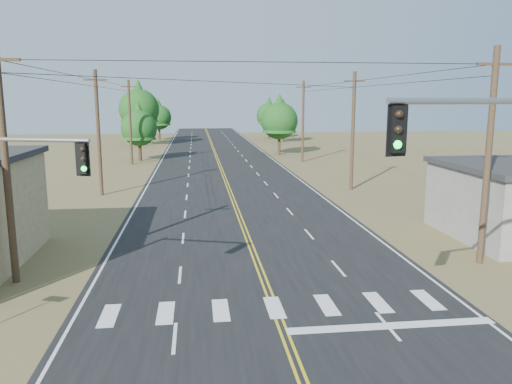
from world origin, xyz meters
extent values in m
cube|color=black|center=(0.00, 30.00, 0.01)|extent=(15.00, 200.00, 0.02)
cylinder|color=#4C3826|center=(-10.50, 12.00, 5.00)|extent=(0.30, 0.30, 10.00)
cylinder|color=#4C3826|center=(-10.50, 32.00, 5.00)|extent=(0.30, 0.30, 10.00)
cube|color=#4C3826|center=(-10.50, 32.00, 9.20)|extent=(1.80, 0.12, 0.12)
cylinder|color=#4C3826|center=(-10.50, 52.00, 5.00)|extent=(0.30, 0.30, 10.00)
cube|color=#4C3826|center=(-10.50, 52.00, 9.20)|extent=(1.80, 0.12, 0.12)
cylinder|color=#4C3826|center=(10.50, 12.00, 5.00)|extent=(0.30, 0.30, 10.00)
cube|color=#4C3826|center=(10.50, 12.00, 9.20)|extent=(1.80, 0.12, 0.12)
cylinder|color=#4C3826|center=(10.50, 32.00, 5.00)|extent=(0.30, 0.30, 10.00)
cube|color=#4C3826|center=(10.50, 32.00, 9.20)|extent=(1.80, 0.12, 0.12)
cylinder|color=#4C3826|center=(10.50, 52.00, 5.00)|extent=(0.30, 0.30, 10.00)
cube|color=#4C3826|center=(10.50, 52.00, 9.20)|extent=(1.80, 0.12, 0.12)
cylinder|color=gray|center=(-8.58, 7.99, 6.35)|extent=(4.88, 1.67, 0.14)
cube|color=black|center=(-6.42, 7.31, 5.77)|extent=(0.38, 0.35, 0.98)
sphere|color=black|center=(-6.37, 7.15, 6.08)|extent=(0.18, 0.18, 0.18)
sphere|color=black|center=(-6.37, 7.15, 5.77)|extent=(0.18, 0.18, 0.18)
sphere|color=#0CE533|center=(-6.37, 7.15, 5.46)|extent=(0.18, 0.18, 0.18)
cylinder|color=gray|center=(4.98, 3.52, 7.60)|extent=(6.08, 1.68, 0.17)
cube|color=black|center=(2.27, 2.85, 6.90)|extent=(0.44, 0.40, 1.18)
sphere|color=black|center=(2.23, 2.66, 7.28)|extent=(0.21, 0.21, 0.21)
sphere|color=black|center=(2.23, 2.66, 6.90)|extent=(0.21, 0.21, 0.21)
sphere|color=#0CE533|center=(2.23, 2.66, 6.53)|extent=(0.21, 0.21, 0.21)
cylinder|color=#3F2D1E|center=(-9.90, 55.66, 1.36)|extent=(0.46, 0.46, 2.72)
cone|color=#194F16|center=(-9.90, 55.66, 5.13)|extent=(4.23, 4.23, 4.83)
sphere|color=#194F16|center=(-9.90, 55.66, 4.15)|extent=(4.53, 4.53, 4.53)
cylinder|color=#3F2D1E|center=(-12.16, 77.66, 2.02)|extent=(0.49, 0.49, 4.03)
cone|color=#194F16|center=(-12.16, 77.66, 7.62)|extent=(6.27, 6.27, 7.17)
sphere|color=#194F16|center=(-12.16, 77.66, 6.16)|extent=(6.72, 6.72, 6.72)
cylinder|color=#3F2D1E|center=(-9.79, 89.76, 1.44)|extent=(0.42, 0.42, 2.87)
cone|color=#194F16|center=(-9.79, 89.76, 5.43)|extent=(4.47, 4.47, 5.11)
sphere|color=#194F16|center=(-9.79, 89.76, 4.39)|extent=(4.79, 4.79, 4.79)
cylinder|color=#3F2D1E|center=(9.00, 60.77, 1.56)|extent=(0.40, 0.40, 3.12)
cone|color=#194F16|center=(9.00, 60.77, 5.89)|extent=(4.85, 4.85, 5.55)
sphere|color=#194F16|center=(9.00, 60.77, 4.77)|extent=(5.20, 5.20, 5.20)
cylinder|color=#3F2D1E|center=(13.35, 82.26, 1.44)|extent=(0.50, 0.50, 2.88)
cone|color=#194F16|center=(13.35, 82.26, 5.44)|extent=(4.48, 4.48, 5.12)
sphere|color=#194F16|center=(13.35, 82.26, 4.40)|extent=(4.80, 4.80, 4.80)
cylinder|color=#3F2D1E|center=(11.97, 91.01, 1.51)|extent=(0.44, 0.44, 3.02)
cone|color=#194F16|center=(11.97, 91.01, 5.70)|extent=(4.69, 4.69, 5.36)
sphere|color=#194F16|center=(11.97, 91.01, 4.61)|extent=(5.03, 5.03, 5.03)
camera|label=1|loc=(-2.78, -9.27, 7.61)|focal=35.00mm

